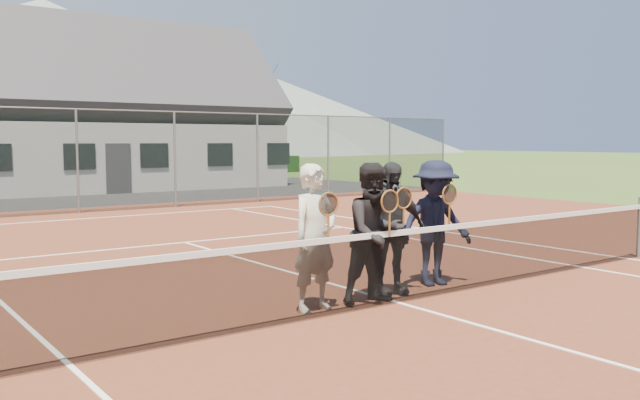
% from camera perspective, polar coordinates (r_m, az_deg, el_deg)
% --- Properties ---
extents(ground, '(220.00, 220.00, 0.00)m').
position_cam_1_polar(ground, '(27.00, -23.58, 0.14)').
color(ground, '#304B1A').
rests_on(ground, ground).
extents(court_surface, '(30.00, 30.00, 0.02)m').
position_cam_1_polar(court_surface, '(8.83, 6.63, -8.69)').
color(court_surface, '#562819').
rests_on(court_surface, ground).
extents(hill_centre, '(120.00, 120.00, 22.00)m').
position_cam_1_polar(hill_centre, '(104.90, -22.11, 9.51)').
color(hill_centre, slate).
rests_on(hill_centre, ground).
extents(hill_east, '(90.00, 90.00, 14.00)m').
position_cam_1_polar(hill_east, '(118.25, -5.23, 7.36)').
color(hill_east, '#52625A').
rests_on(hill_east, ground).
extents(court_markings, '(11.03, 23.83, 0.01)m').
position_cam_1_polar(court_markings, '(8.82, 6.63, -8.59)').
color(court_markings, white).
rests_on(court_markings, court_surface).
extents(tennis_net, '(11.68, 0.08, 1.10)m').
position_cam_1_polar(tennis_net, '(8.72, 6.66, -5.30)').
color(tennis_net, slate).
rests_on(tennis_net, ground).
extents(perimeter_fence, '(30.07, 0.07, 3.02)m').
position_cam_1_polar(perimeter_fence, '(20.63, -19.75, 3.13)').
color(perimeter_fence, slate).
rests_on(perimeter_fence, ground).
extents(clubhouse, '(15.60, 8.20, 7.70)m').
position_cam_1_polar(clubhouse, '(31.90, -18.34, 8.16)').
color(clubhouse, silver).
rests_on(clubhouse, ground).
extents(tree_c, '(3.20, 3.20, 7.77)m').
position_cam_1_polar(tree_c, '(40.23, -25.17, 9.81)').
color(tree_c, '#342412').
rests_on(tree_c, ground).
extents(tree_d, '(3.20, 3.20, 7.77)m').
position_cam_1_polar(tree_d, '(43.30, -11.89, 9.79)').
color(tree_d, '#372214').
rests_on(tree_d, ground).
extents(tree_e, '(3.20, 3.20, 7.77)m').
position_cam_1_polar(tree_e, '(46.10, -4.98, 9.58)').
color(tree_e, '#3B2815').
rests_on(tree_e, ground).
extents(player_a, '(0.70, 0.53, 1.80)m').
position_cam_1_polar(player_a, '(8.23, -0.41, -3.18)').
color(player_a, beige).
rests_on(player_a, court_surface).
extents(player_b, '(0.94, 0.76, 1.80)m').
position_cam_1_polar(player_b, '(8.64, 4.67, -2.81)').
color(player_b, black).
rests_on(player_b, court_surface).
extents(player_c, '(1.13, 0.68, 1.80)m').
position_cam_1_polar(player_c, '(9.14, 5.88, -2.39)').
color(player_c, '#222327').
rests_on(player_c, court_surface).
extents(player_d, '(1.28, 0.91, 1.80)m').
position_cam_1_polar(player_d, '(9.84, 9.67, -1.92)').
color(player_d, black).
rests_on(player_d, court_surface).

